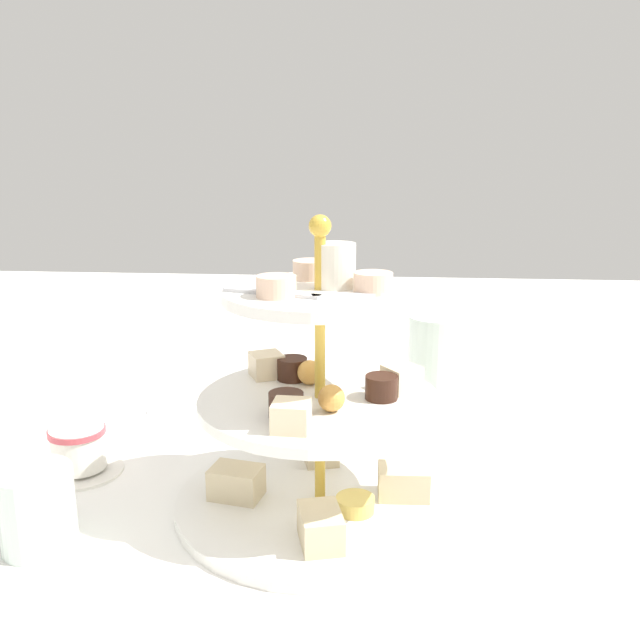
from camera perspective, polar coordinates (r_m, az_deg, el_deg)
The scene contains 6 objects.
ground_plane at distance 0.68m, azimuth 0.00°, elevation -15.23°, with size 2.40×2.40×0.00m, color white.
tiered_serving_stand at distance 0.64m, azimuth 0.06°, elevation -8.60°, with size 0.28×0.28×0.28m.
water_glass_tall_right at distance 0.86m, azimuth 9.53°, elevation -4.11°, with size 0.07×0.07×0.14m, color silver.
water_glass_short_left at distance 0.65m, azimuth -22.57°, elevation -14.33°, with size 0.06×0.06×0.07m, color silver.
teacup_with_saucer at distance 0.78m, azimuth -19.51°, elevation -10.26°, with size 0.09×0.09×0.05m.
butter_knife_right at distance 0.93m, azimuth -9.05°, elevation -6.91°, with size 0.17×0.01×0.00m, color silver.
Camera 1 is at (0.05, -0.59, 0.34)m, focal length 38.36 mm.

